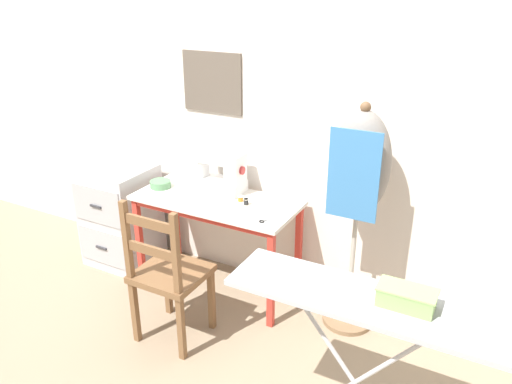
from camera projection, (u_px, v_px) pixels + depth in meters
name	position (u px, v px, depth m)	size (l,w,h in m)	color
ground_plane	(200.00, 306.00, 3.40)	(14.00, 14.00, 0.00)	gray
wall_back	(239.00, 104.00, 3.37)	(10.00, 0.07, 2.55)	silver
sewing_table	(216.00, 212.00, 3.36)	(1.12, 0.50, 0.70)	silver
sewing_machine	(223.00, 173.00, 3.40)	(0.34, 0.19, 0.30)	white
fabric_bowl	(160.00, 184.00, 3.51)	(0.15, 0.15, 0.05)	#56895B
scissors	(265.00, 221.00, 3.02)	(0.10, 0.11, 0.01)	silver
thread_spool_near_machine	(241.00, 199.00, 3.28)	(0.04, 0.04, 0.04)	orange
thread_spool_mid_table	(246.00, 202.00, 3.23)	(0.04, 0.04, 0.04)	black
wooden_chair	(168.00, 275.00, 2.94)	(0.40, 0.38, 0.94)	brown
filing_cabinet	(121.00, 215.00, 3.83)	(0.48, 0.48, 0.77)	#B7B7BC
dress_form	(360.00, 174.00, 2.85)	(0.34, 0.32, 1.44)	#846647
ironing_board	(362.00, 308.00, 2.03)	(1.12, 0.31, 0.87)	#ADB2B7
storage_box	(406.00, 297.00, 1.93)	(0.23, 0.12, 0.08)	#8EB266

